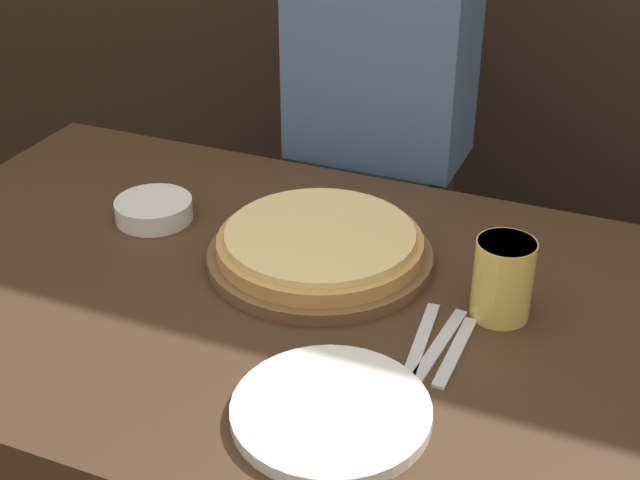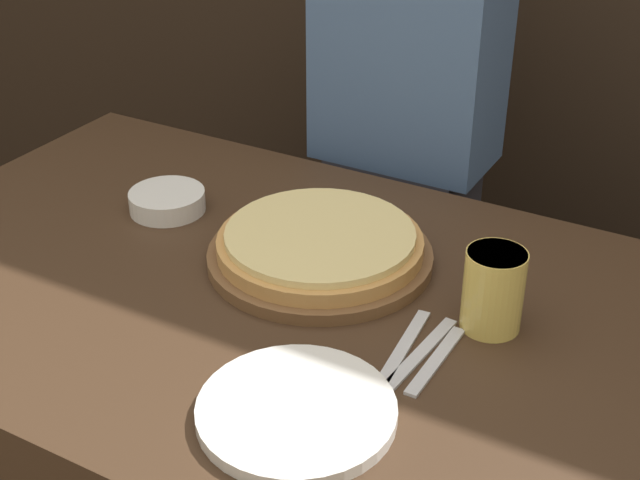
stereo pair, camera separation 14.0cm
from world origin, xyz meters
name	(u,v)px [view 2 (the right image)]	position (x,y,z in m)	size (l,w,h in m)	color
pizza_on_board	(320,248)	(-0.07, 0.10, 0.78)	(0.36, 0.36, 0.06)	brown
beer_glass	(494,287)	(0.23, 0.07, 0.82)	(0.09, 0.09, 0.12)	#E5C65B
dinner_plate	(296,411)	(0.09, -0.23, 0.76)	(0.25, 0.25, 0.02)	white
side_bowl	(167,201)	(-0.39, 0.12, 0.77)	(0.13, 0.13, 0.04)	white
fork	(402,350)	(0.14, -0.05, 0.75)	(0.04, 0.20, 0.00)	silver
dinner_knife	(419,355)	(0.17, -0.05, 0.75)	(0.03, 0.20, 0.00)	silver
spoon	(436,361)	(0.19, -0.05, 0.75)	(0.02, 0.17, 0.00)	silver
diner_person	(403,183)	(-0.14, 0.58, 0.67)	(0.35, 0.20, 1.35)	#33333D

